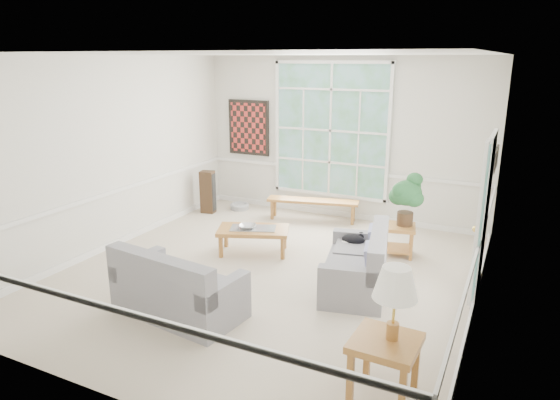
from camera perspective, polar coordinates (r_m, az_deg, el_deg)
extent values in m
cube|color=#BBAD98|center=(7.17, -1.44, -8.43)|extent=(5.50, 6.00, 0.01)
cube|color=white|center=(6.53, -1.62, 16.34)|extent=(5.50, 6.00, 0.02)
cube|color=silver|center=(9.41, 7.01, 6.94)|extent=(5.50, 0.02, 3.00)
cube|color=silver|center=(4.36, -20.10, -4.55)|extent=(5.50, 0.02, 3.00)
cube|color=silver|center=(8.30, -18.67, 5.03)|extent=(0.02, 6.00, 3.00)
cube|color=silver|center=(5.97, 22.57, 0.61)|extent=(0.02, 6.00, 3.00)
cube|color=white|center=(9.41, 5.80, 7.91)|extent=(2.30, 0.08, 2.40)
cube|color=white|center=(6.67, 22.21, -1.86)|extent=(0.08, 0.90, 2.10)
cube|color=white|center=(6.04, 21.83, -2.62)|extent=(0.08, 0.26, 1.90)
cube|color=maroon|center=(10.15, -3.62, 8.25)|extent=(0.90, 0.06, 1.10)
cube|color=black|center=(7.67, 23.28, 4.10)|extent=(0.04, 0.26, 0.32)
cube|color=black|center=(8.07, 23.46, 4.60)|extent=(0.04, 0.26, 0.32)
cube|color=gray|center=(6.67, 8.63, -6.73)|extent=(1.07, 1.62, 0.81)
cube|color=gray|center=(6.08, -11.49, -9.07)|extent=(1.62, 0.97, 0.83)
cube|color=#9C652D|center=(7.83, -3.06, -4.66)|extent=(1.23, 0.96, 0.40)
imported|color=#97979C|center=(7.73, -3.73, -3.04)|extent=(0.42, 0.42, 0.08)
cube|color=#9C652D|center=(9.39, 3.75, -1.15)|extent=(1.73, 0.72, 0.40)
cube|color=#9C652D|center=(7.94, 13.39, -4.49)|extent=(0.57, 0.57, 0.48)
cube|color=#9C652D|center=(4.77, 11.78, -18.33)|extent=(0.60, 0.60, 0.59)
cylinder|color=gray|center=(10.13, -4.63, -0.72)|extent=(0.42, 0.42, 0.12)
cube|color=#372516|center=(9.89, -8.26, 0.92)|extent=(0.29, 0.25, 0.83)
ellipsoid|color=black|center=(7.13, 8.36, -4.44)|extent=(0.38, 0.32, 0.16)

